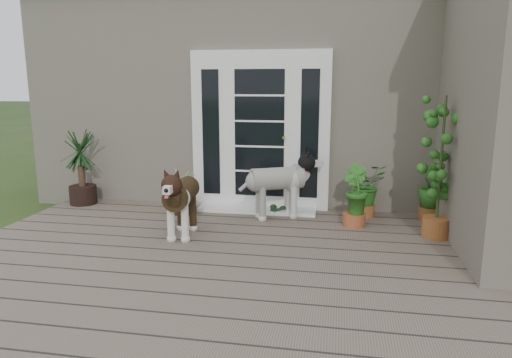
# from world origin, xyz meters

# --- Properties ---
(deck) EXTENTS (6.20, 4.60, 0.12)m
(deck) POSITION_xyz_m (0.00, 0.40, 0.06)
(deck) COLOR #6B5B4C
(deck) RESTS_ON ground
(house_main) EXTENTS (7.40, 4.00, 3.10)m
(house_main) POSITION_xyz_m (0.00, 4.65, 1.55)
(house_main) COLOR #665E54
(house_main) RESTS_ON ground
(roof_main) EXTENTS (7.60, 4.20, 0.20)m
(roof_main) POSITION_xyz_m (0.00, 4.65, 3.20)
(roof_main) COLOR #2D2826
(roof_main) RESTS_ON house_main
(door_unit) EXTENTS (1.90, 0.14, 2.15)m
(door_unit) POSITION_xyz_m (-0.20, 2.60, 1.19)
(door_unit) COLOR white
(door_unit) RESTS_ON deck
(door_step) EXTENTS (1.60, 0.40, 0.05)m
(door_step) POSITION_xyz_m (-0.20, 2.40, 0.14)
(door_step) COLOR white
(door_step) RESTS_ON deck
(brindle_dog) EXTENTS (0.45, 0.90, 0.73)m
(brindle_dog) POSITION_xyz_m (-0.85, 1.19, 0.48)
(brindle_dog) COLOR #3E2B16
(brindle_dog) RESTS_ON deck
(white_dog) EXTENTS (0.99, 0.76, 0.76)m
(white_dog) POSITION_xyz_m (0.11, 2.11, 0.50)
(white_dog) COLOR beige
(white_dog) RESTS_ON deck
(spider_plant) EXTENTS (0.60, 0.60, 0.64)m
(spider_plant) POSITION_xyz_m (-1.18, 2.14, 0.44)
(spider_plant) COLOR #7EA163
(spider_plant) RESTS_ON deck
(yucca) EXTENTS (0.89, 0.89, 1.05)m
(yucca) POSITION_xyz_m (-2.75, 2.33, 0.64)
(yucca) COLOR black
(yucca) RESTS_ON deck
(herb_a) EXTENTS (0.68, 0.68, 0.62)m
(herb_a) POSITION_xyz_m (1.24, 2.40, 0.43)
(herb_a) COLOR #1F5117
(herb_a) RESTS_ON deck
(herb_b) EXTENTS (0.51, 0.51, 0.54)m
(herb_b) POSITION_xyz_m (1.08, 1.94, 0.39)
(herb_b) COLOR #17511C
(herb_b) RESTS_ON deck
(herb_c) EXTENTS (0.40, 0.40, 0.61)m
(herb_c) POSITION_xyz_m (2.05, 2.40, 0.43)
(herb_c) COLOR #1D5F1B
(herb_c) RESTS_ON deck
(sapling) EXTENTS (0.59, 0.59, 1.64)m
(sapling) POSITION_xyz_m (1.99, 1.66, 0.94)
(sapling) COLOR #1A4F16
(sapling) RESTS_ON deck
(clog_left) EXTENTS (0.16, 0.27, 0.08)m
(clog_left) POSITION_xyz_m (0.03, 2.36, 0.16)
(clog_left) COLOR #143316
(clog_left) RESTS_ON deck
(clog_right) EXTENTS (0.26, 0.28, 0.08)m
(clog_right) POSITION_xyz_m (0.11, 2.31, 0.16)
(clog_right) COLOR #153417
(clog_right) RESTS_ON deck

